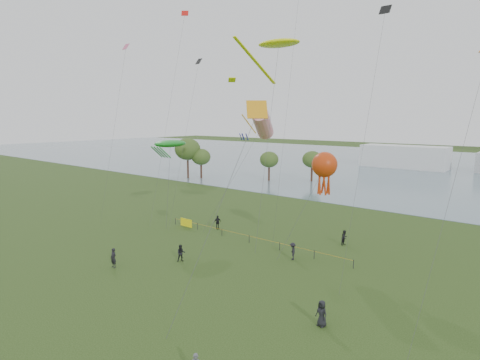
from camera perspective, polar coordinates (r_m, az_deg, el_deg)
The scene contains 17 objects.
ground_plane at distance 31.44m, azimuth -12.18°, elevation -16.81°, with size 400.00×400.00×0.00m, color #203711.
lake at distance 120.23m, azimuth 28.39°, elevation 1.35°, with size 400.00×120.00×0.08m, color slate.
pavilion_left at distance 117.98m, azimuth 22.30°, elevation 3.08°, with size 22.00×8.00×6.00m, color white.
trees at distance 88.36m, azimuth -2.19°, elevation 3.69°, with size 28.93×18.41×8.99m.
fence at distance 48.03m, azimuth -4.48°, elevation -6.82°, with size 24.07×0.07×1.05m.
spectator_a at distance 38.97m, azimuth -8.38°, elevation -10.25°, with size 0.80×0.62×1.64m, color black.
spectator_b at distance 39.37m, azimuth 7.50°, elevation -10.01°, with size 1.08×0.62×1.68m, color black.
spectator_c at distance 49.39m, azimuth -3.22°, elevation -6.02°, with size 0.99×0.41×1.69m, color black.
spectator_d at distance 28.07m, azimuth 11.54°, elevation -18.09°, with size 0.86×0.56×1.75m, color black.
spectator_f at distance 38.84m, azimuth -17.56°, elevation -10.52°, with size 0.66×0.43×1.80m, color black.
spectator_g at distance 44.76m, azimuth 14.65°, elevation -7.93°, with size 0.79×0.61×1.62m, color black.
kite_stingray at distance 47.02m, azimuth 5.44°, elevation 18.71°, with size 5.14×10.08×22.07m.
kite_windsock at distance 47.15m, azimuth 3.24°, elevation 8.06°, with size 6.87×7.82×14.85m.
kite_creature at distance 52.04m, azimuth -9.90°, elevation 5.10°, with size 3.51×5.32×10.71m.
kite_octopus at distance 39.17m, azimuth 11.93°, elevation 2.07°, with size 3.95×5.14×10.30m.
kite_delta at distance 28.17m, azimuth 1.89°, elevation 8.75°, with size 1.77×8.69×14.73m.
small_kites at distance 45.09m, azimuth 1.19°, elevation 20.96°, with size 41.86×13.03×11.01m.
Camera 1 is at (22.48, -17.34, 13.52)m, focal length 30.00 mm.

